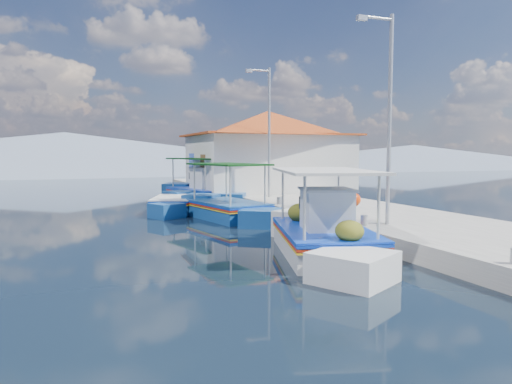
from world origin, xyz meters
name	(u,v)px	position (x,y,z in m)	size (l,w,h in m)	color
ground	(269,271)	(0.00, 0.00, 0.00)	(160.00, 160.00, 0.00)	black
quay	(351,214)	(5.90, 6.00, 0.25)	(5.00, 44.00, 0.50)	#B0ADA5
bollards	(311,208)	(3.80, 5.25, 0.65)	(0.20, 17.20, 0.30)	#A5A8AD
main_caique	(322,236)	(1.91, 1.09, 0.46)	(3.45, 7.01, 2.40)	white
caique_green_canopy	(228,210)	(1.65, 8.09, 0.36)	(2.78, 6.31, 2.41)	navy
caique_blue_hull	(173,206)	(0.05, 11.12, 0.27)	(2.78, 5.22, 0.98)	navy
caique_far	(203,193)	(2.32, 14.59, 0.48)	(3.47, 7.05, 2.57)	navy
harbor_building	(268,149)	(6.20, 15.00, 2.78)	(10.49, 10.49, 4.40)	silver
lamp_post_near	(387,109)	(4.51, 2.00, 3.85)	(1.21, 0.14, 6.00)	#A5A8AD
lamp_post_far	(267,125)	(4.51, 11.00, 3.85)	(1.21, 0.14, 6.00)	#A5A8AD
mountain_ridge	(156,157)	(6.54, 56.00, 2.04)	(171.40, 96.00, 5.50)	slate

